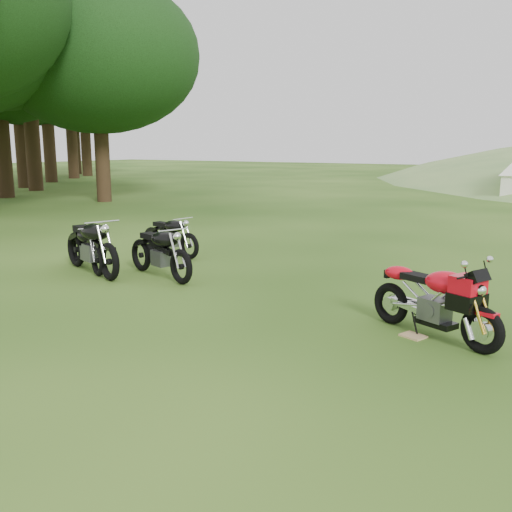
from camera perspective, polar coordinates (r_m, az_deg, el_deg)
The scene contains 8 objects.
ground at distance 6.15m, azimuth 0.52°, elevation -9.93°, with size 120.00×120.00×0.00m, color #1A3C0D.
treeline at distance 30.49m, azimuth -17.19°, elevation 6.44°, with size 28.00×32.00×14.00m, color black, non-canonical shape.
sport_motorcycle at distance 6.87m, azimuth 17.40°, elevation -3.69°, with size 1.71×0.43×1.03m, color red, non-canonical shape.
plywood_board at distance 6.96m, azimuth 15.45°, elevation -7.71°, with size 0.27×0.21×0.02m, color tan.
vintage_moto_a at distance 10.24m, azimuth -16.17°, elevation 1.16°, with size 1.97×0.46×1.04m, color black, non-canonical shape.
vintage_moto_b at distance 10.55m, azimuth -16.59°, elevation 0.98°, with size 1.67×0.39×0.88m, color black, non-canonical shape.
vintage_moto_c at distance 9.67m, azimuth -9.60°, elevation 0.58°, with size 1.78×0.41×0.94m, color black, non-canonical shape.
vintage_moto_d at distance 11.59m, azimuth -8.60°, elevation 2.13°, with size 1.62×0.38×0.85m, color black, non-canonical shape.
Camera 1 is at (3.00, -4.90, 2.20)m, focal length 40.00 mm.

